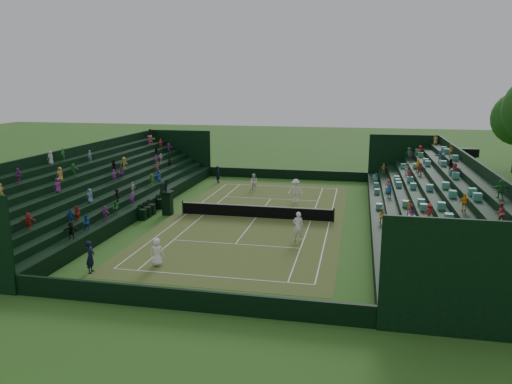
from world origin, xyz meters
TOP-DOWN VIEW (x-y plane):
  - ground at (0.00, 0.00)m, footprint 160.00×160.00m
  - court_surface at (0.00, 0.00)m, footprint 12.97×26.77m
  - perimeter_wall_north at (0.00, 15.88)m, footprint 17.17×0.20m
  - perimeter_wall_south at (0.00, -15.88)m, footprint 17.17×0.20m
  - perimeter_wall_east at (8.48, 0.00)m, footprint 0.20×31.77m
  - perimeter_wall_west at (-8.48, 0.00)m, footprint 0.20×31.77m
  - north_grandstand at (12.66, 0.00)m, footprint 6.60×32.00m
  - south_grandstand at (-12.66, 0.00)m, footprint 6.60×32.00m
  - tennis_net at (0.00, 0.00)m, footprint 11.67×0.10m
  - scoreboard_tower at (17.75, 16.00)m, footprint 2.00×1.00m
  - umpire_chair at (-6.88, -0.43)m, footprint 0.87×0.87m
  - courtside_chairs at (-8.12, 0.25)m, footprint 0.54×5.51m
  - player_near_west at (-3.33, -10.92)m, footprint 0.85×0.64m
  - player_near_east at (3.76, -4.88)m, footprint 0.76×0.55m
  - player_far_west at (-2.19, 9.65)m, footprint 0.92×0.81m
  - player_far_east at (2.26, 5.73)m, footprint 1.31×0.80m
  - line_judge_north at (-6.47, 12.38)m, footprint 0.47×0.66m
  - line_judge_south at (-6.41, -12.60)m, footprint 0.55×0.72m

SIDE VIEW (x-z plane):
  - ground at x=0.00m, z-range 0.00..0.00m
  - court_surface at x=0.00m, z-range 0.00..0.01m
  - courtside_chairs at x=-8.12m, z-range -0.14..1.03m
  - perimeter_wall_north at x=0.00m, z-range 0.00..1.00m
  - perimeter_wall_south at x=0.00m, z-range 0.00..1.00m
  - perimeter_wall_east at x=8.48m, z-range 0.00..1.00m
  - perimeter_wall_west at x=-8.48m, z-range 0.00..1.00m
  - tennis_net at x=0.00m, z-range 0.00..1.06m
  - player_near_west at x=-3.33m, z-range 0.00..1.58m
  - player_far_west at x=-2.19m, z-range 0.00..1.58m
  - line_judge_north at x=-6.47m, z-range 0.00..1.72m
  - line_judge_south at x=-6.41m, z-range 0.00..1.77m
  - player_near_east at x=3.76m, z-range 0.00..1.93m
  - player_far_east at x=2.26m, z-range 0.00..1.98m
  - umpire_chair at x=-6.88m, z-range -0.20..2.54m
  - north_grandstand at x=12.66m, z-range -0.90..4.00m
  - south_grandstand at x=-12.66m, z-range -0.90..4.00m
  - scoreboard_tower at x=17.75m, z-range 1.29..4.99m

